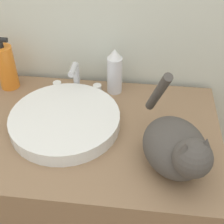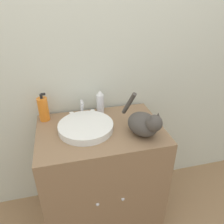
# 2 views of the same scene
# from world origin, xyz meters

# --- Properties ---
(wall_back) EXTENTS (6.00, 0.05, 2.50)m
(wall_back) POSITION_xyz_m (0.00, 0.62, 1.25)
(wall_back) COLOR silver
(wall_back) RESTS_ON ground_plane
(vanity_cabinet) EXTENTS (0.84, 0.59, 0.85)m
(vanity_cabinet) POSITION_xyz_m (0.00, 0.29, 0.43)
(vanity_cabinet) COLOR #8C6B4C
(vanity_cabinet) RESTS_ON ground_plane
(sink_basin) EXTENTS (0.37, 0.37, 0.05)m
(sink_basin) POSITION_xyz_m (-0.10, 0.29, 0.87)
(sink_basin) COLOR white
(sink_basin) RESTS_ON vanity_cabinet
(faucet) EXTENTS (0.19, 0.09, 0.13)m
(faucet) POSITION_xyz_m (-0.10, 0.49, 0.90)
(faucet) COLOR silver
(faucet) RESTS_ON vanity_cabinet
(cat) EXTENTS (0.24, 0.35, 0.26)m
(cat) POSITION_xyz_m (0.26, 0.15, 0.93)
(cat) COLOR #47423D
(cat) RESTS_ON vanity_cabinet
(soap_bottle) EXTENTS (0.07, 0.07, 0.21)m
(soap_bottle) POSITION_xyz_m (-0.36, 0.50, 0.94)
(soap_bottle) COLOR orange
(soap_bottle) RESTS_ON vanity_cabinet
(spray_bottle) EXTENTS (0.06, 0.06, 0.18)m
(spray_bottle) POSITION_xyz_m (0.05, 0.51, 0.94)
(spray_bottle) COLOR silver
(spray_bottle) RESTS_ON vanity_cabinet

